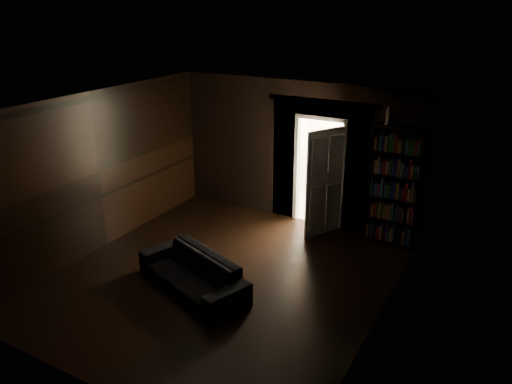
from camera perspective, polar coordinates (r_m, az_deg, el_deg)
ground at (r=8.19m, az=-3.94°, el=-9.81°), size 5.50×5.50×0.00m
room_walls at (r=8.33m, az=-0.28°, el=3.53°), size 5.02×5.61×2.84m
kitchen_alcove at (r=10.72m, az=9.54°, el=4.65°), size 2.20×1.80×2.60m
sofa at (r=7.76m, az=-7.31°, el=-8.58°), size 2.15×1.48×0.76m
bookshelf at (r=9.18m, az=15.50°, el=0.60°), size 0.90×0.33×2.20m
refrigerator at (r=10.88m, az=12.82°, el=2.52°), size 0.87×0.83×1.65m
door at (r=9.33m, az=7.83°, el=1.02°), size 0.43×0.78×2.05m
figurine at (r=8.89m, az=14.84°, el=8.46°), size 0.14×0.14×0.32m
bottles at (r=10.64m, az=13.24°, el=7.39°), size 0.59×0.27×0.24m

